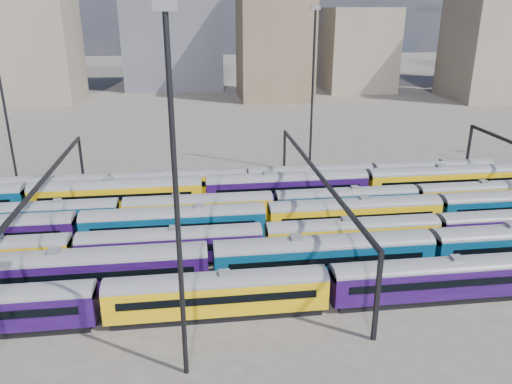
{
  "coord_description": "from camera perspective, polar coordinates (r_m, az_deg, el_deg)",
  "views": [
    {
      "loc": [
        -3.77,
        -52.26,
        25.12
      ],
      "look_at": [
        3.99,
        7.46,
        3.0
      ],
      "focal_mm": 35.0,
      "sensor_mm": 36.0,
      "label": 1
    }
  ],
  "objects": [
    {
      "name": "mast_1",
      "position": [
        79.54,
        -27.02,
        9.96
      ],
      "size": [
        1.4,
        0.5,
        25.6
      ],
      "color": "black",
      "rests_on": "ground"
    },
    {
      "name": "rake_3",
      "position": [
        59.79,
        11.18,
        -2.26
      ],
      "size": [
        104.26,
        3.05,
        5.14
      ],
      "color": "black",
      "rests_on": "ground"
    },
    {
      "name": "gantry_1",
      "position": [
        57.71,
        -23.3,
        -0.06
      ],
      "size": [
        0.35,
        40.35,
        8.03
      ],
      "color": "black",
      "rests_on": "ground"
    },
    {
      "name": "rake_2",
      "position": [
        52.85,
        0.87,
        -5.18
      ],
      "size": [
        115.68,
        2.82,
        4.74
      ],
      "color": "black",
      "rests_on": "ground"
    },
    {
      "name": "rake_1",
      "position": [
        49.29,
        7.74,
        -6.91
      ],
      "size": [
        153.17,
        3.2,
        5.4
      ],
      "color": "black",
      "rests_on": "ground"
    },
    {
      "name": "rake_0",
      "position": [
        43.6,
        -4.45,
        -11.12
      ],
      "size": [
        97.43,
        2.86,
        4.8
      ],
      "color": "black",
      "rests_on": "ground"
    },
    {
      "name": "rake_4",
      "position": [
        62.36,
        2.05,
        -1.21
      ],
      "size": [
        111.56,
        2.72,
        4.57
      ],
      "color": "black",
      "rests_on": "ground"
    },
    {
      "name": "gantry_2",
      "position": [
        57.06,
        6.97,
        1.28
      ],
      "size": [
        0.35,
        40.35,
        8.03
      ],
      "color": "black",
      "rests_on": "ground"
    },
    {
      "name": "rake_6",
      "position": [
        71.91,
        -16.21,
        0.93
      ],
      "size": [
        112.06,
        2.74,
        4.59
      ],
      "color": "black",
      "rests_on": "ground"
    },
    {
      "name": "ground",
      "position": [
        58.1,
        -2.97,
        -5.47
      ],
      "size": [
        500.0,
        500.0,
        0.0
      ],
      "primitive_type": "plane",
      "color": "#47403C",
      "rests_on": "ground"
    },
    {
      "name": "rake_5",
      "position": [
        66.86,
        -15.56,
        -0.03
      ],
      "size": [
        155.26,
        3.24,
        5.47
      ],
      "color": "black",
      "rests_on": "ground"
    },
    {
      "name": "mast_3",
      "position": [
        79.32,
        6.5,
        11.96
      ],
      "size": [
        1.4,
        0.5,
        25.6
      ],
      "color": "black",
      "rests_on": "ground"
    },
    {
      "name": "mast_2",
      "position": [
        32.27,
        -9.13,
        -0.31
      ],
      "size": [
        1.4,
        0.5,
        25.6
      ],
      "color": "black",
      "rests_on": "ground"
    }
  ]
}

